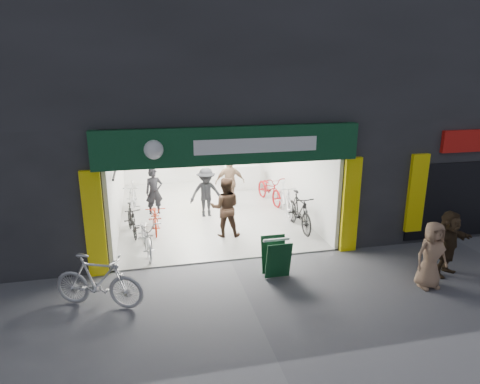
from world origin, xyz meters
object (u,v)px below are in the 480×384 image
object	(u,v)px
bike_right_front	(299,211)
sandwich_board	(276,256)
parked_bike	(98,281)
bike_left_front	(146,235)
pedestrian_near	(431,255)

from	to	relation	value
bike_right_front	sandwich_board	distance (m)	3.21
sandwich_board	bike_right_front	bearing A→B (deg)	59.53
sandwich_board	parked_bike	bearing A→B (deg)	-173.73
parked_bike	bike_left_front	bearing A→B (deg)	0.91
bike_left_front	parked_bike	bearing A→B (deg)	-117.75
bike_left_front	pedestrian_near	size ratio (longest dim) A/B	1.24
bike_left_front	parked_bike	xyz separation A→B (m)	(-1.01, -2.52, 0.08)
bike_left_front	pedestrian_near	xyz separation A→B (m)	(6.22, -3.32, 0.27)
bike_right_front	sandwich_board	xyz separation A→B (m)	(-1.61, -2.77, -0.07)
pedestrian_near	parked_bike	bearing A→B (deg)	172.05
bike_right_front	sandwich_board	size ratio (longest dim) A/B	2.08
bike_right_front	sandwich_board	bearing A→B (deg)	-120.54
parked_bike	pedestrian_near	size ratio (longest dim) A/B	1.24
bike_left_front	sandwich_board	xyz separation A→B (m)	(2.98, -2.06, 0.00)
pedestrian_near	sandwich_board	distance (m)	3.49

